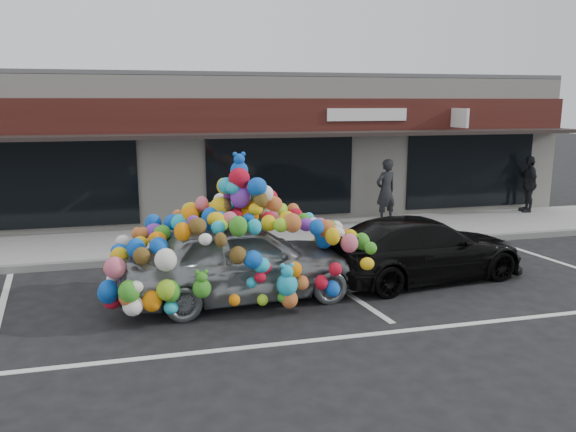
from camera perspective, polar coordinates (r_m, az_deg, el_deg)
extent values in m
plane|color=black|center=(10.48, -9.96, -8.27)|extent=(90.00, 90.00, 0.00)
cube|color=silver|center=(18.41, -12.18, 6.89)|extent=(24.00, 6.00, 4.20)
cube|color=#59595B|center=(18.37, -12.47, 13.59)|extent=(24.00, 6.00, 0.12)
cube|color=#38130F|center=(15.28, -11.92, 9.94)|extent=(24.00, 0.18, 0.90)
cube|color=black|center=(14.79, -11.75, 7.95)|extent=(24.00, 1.20, 0.10)
cube|color=white|center=(17.23, 16.97, 9.52)|extent=(0.08, 0.95, 0.55)
cube|color=white|center=(16.34, 8.06, 10.16)|extent=(2.40, 0.04, 0.35)
cube|color=black|center=(15.64, -22.72, 3.06)|extent=(4.20, 0.12, 2.30)
cube|color=black|center=(15.87, -0.76, 4.08)|extent=(4.20, 0.12, 2.30)
cube|color=black|center=(18.20, 18.01, 4.48)|extent=(4.20, 0.12, 2.30)
cube|color=gray|center=(14.28, -11.17, -2.62)|extent=(26.00, 3.00, 0.15)
cube|color=slate|center=(12.84, -10.81, -4.22)|extent=(26.00, 0.18, 0.16)
cube|color=silver|center=(10.96, -27.16, -8.50)|extent=(0.73, 4.37, 0.01)
cube|color=silver|center=(11.18, 4.52, -6.82)|extent=(0.73, 4.37, 0.01)
cube|color=silver|center=(13.82, 26.33, -4.41)|extent=(0.73, 4.37, 0.01)
cube|color=silver|center=(8.73, 4.74, -12.26)|extent=(14.00, 0.12, 0.01)
imported|color=gray|center=(10.15, -4.72, -4.41)|extent=(2.08, 4.45, 1.47)
ellipsoid|color=red|center=(9.88, -4.84, 2.79)|extent=(1.44, 1.91, 1.10)
sphere|color=yellow|center=(10.27, 3.75, -2.33)|extent=(0.34, 0.34, 0.34)
sphere|color=blue|center=(9.43, -0.12, -6.82)|extent=(0.36, 0.36, 0.36)
sphere|color=green|center=(11.00, -9.64, -4.02)|extent=(0.30, 0.30, 0.30)
sphere|color=#E76B82|center=(9.81, -4.89, 5.69)|extent=(0.32, 0.32, 0.32)
sphere|color=#FFAC03|center=(10.04, -12.17, -2.83)|extent=(0.30, 0.30, 0.30)
imported|color=black|center=(11.59, 13.42, -3.21)|extent=(2.36, 4.54, 1.26)
imported|color=black|center=(16.01, 9.90, 2.53)|extent=(0.76, 0.60, 1.80)
imported|color=#29252B|center=(18.87, 23.24, 3.01)|extent=(1.09, 0.68, 1.73)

